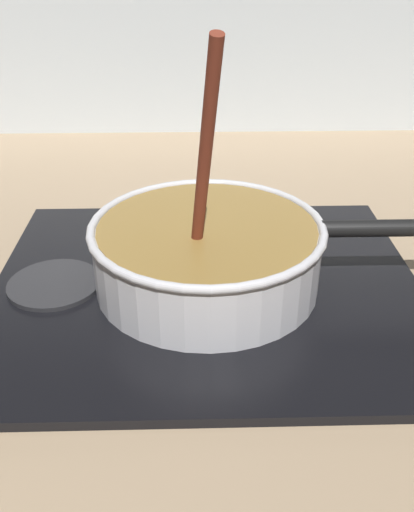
% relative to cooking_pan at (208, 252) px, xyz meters
% --- Properties ---
extents(ground, '(2.40, 1.60, 0.04)m').
position_rel_cooking_pan_xyz_m(ground, '(-0.03, -0.09, -0.08)').
color(ground, '#9E8466').
extents(backsplash_wall, '(2.40, 0.02, 0.55)m').
position_rel_cooking_pan_xyz_m(backsplash_wall, '(-0.03, 0.70, 0.22)').
color(backsplash_wall, silver).
rests_on(backsplash_wall, ground).
extents(hob_plate, '(0.56, 0.48, 0.01)m').
position_rel_cooking_pan_xyz_m(hob_plate, '(-0.00, 0.00, -0.05)').
color(hob_plate, black).
rests_on(hob_plate, ground).
extents(burner_ring, '(0.16, 0.16, 0.01)m').
position_rel_cooking_pan_xyz_m(burner_ring, '(-0.00, 0.00, -0.04)').
color(burner_ring, '#592D0C').
rests_on(burner_ring, hob_plate).
extents(spare_burner, '(0.12, 0.12, 0.01)m').
position_rel_cooking_pan_xyz_m(spare_burner, '(-0.20, 0.00, -0.04)').
color(spare_burner, '#262628').
rests_on(spare_burner, hob_plate).
extents(cooking_pan, '(0.47, 0.30, 0.33)m').
position_rel_cooking_pan_xyz_m(cooking_pan, '(0.00, 0.00, 0.00)').
color(cooking_pan, silver).
rests_on(cooking_pan, hob_plate).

